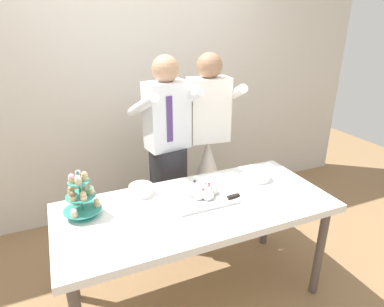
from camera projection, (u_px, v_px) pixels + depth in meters
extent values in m
plane|color=olive|center=(196.00, 294.00, 2.44)|extent=(8.00, 8.00, 0.00)
cube|color=beige|center=(135.00, 70.00, 3.12)|extent=(5.20, 0.10, 2.90)
cube|color=white|center=(197.00, 208.00, 2.16)|extent=(1.80, 0.80, 0.05)
cylinder|color=#564C47|center=(319.00, 252.00, 2.34)|extent=(0.06, 0.06, 0.72)
cylinder|color=#564C47|center=(70.00, 258.00, 2.27)|extent=(0.06, 0.06, 0.72)
cylinder|color=#564C47|center=(266.00, 208.00, 2.88)|extent=(0.06, 0.06, 0.72)
cylinder|color=teal|center=(84.00, 215.00, 2.03)|extent=(0.17, 0.17, 0.01)
cylinder|color=teal|center=(81.00, 194.00, 1.97)|extent=(0.01, 0.01, 0.31)
cylinder|color=teal|center=(83.00, 209.00, 2.01)|extent=(0.23, 0.23, 0.01)
cylinder|color=#D1B784|center=(97.00, 204.00, 2.03)|extent=(0.04, 0.04, 0.03)
sphere|color=#D6B27A|center=(97.00, 201.00, 2.03)|extent=(0.04, 0.04, 0.04)
cylinder|color=#D1B784|center=(76.00, 202.00, 2.06)|extent=(0.04, 0.04, 0.03)
sphere|color=brown|center=(75.00, 198.00, 2.05)|extent=(0.04, 0.04, 0.04)
cylinder|color=#D1B784|center=(74.00, 214.00, 1.93)|extent=(0.04, 0.04, 0.03)
sphere|color=white|center=(74.00, 211.00, 1.92)|extent=(0.04, 0.04, 0.04)
cylinder|color=teal|center=(81.00, 196.00, 1.98)|extent=(0.18, 0.18, 0.01)
cylinder|color=#D1B784|center=(91.00, 192.00, 1.99)|extent=(0.04, 0.04, 0.03)
sphere|color=beige|center=(91.00, 188.00, 1.98)|extent=(0.04, 0.04, 0.04)
cylinder|color=#D1B784|center=(83.00, 188.00, 2.03)|extent=(0.04, 0.04, 0.03)
sphere|color=white|center=(83.00, 185.00, 2.02)|extent=(0.04, 0.04, 0.04)
cylinder|color=#D1B784|center=(71.00, 192.00, 1.98)|extent=(0.04, 0.04, 0.03)
sphere|color=#D6B27A|center=(71.00, 189.00, 1.97)|extent=(0.04, 0.04, 0.04)
cylinder|color=#D1B784|center=(73.00, 198.00, 1.92)|extent=(0.04, 0.04, 0.03)
sphere|color=brown|center=(72.00, 194.00, 1.91)|extent=(0.04, 0.04, 0.04)
cylinder|color=#D1B784|center=(83.00, 198.00, 1.92)|extent=(0.04, 0.04, 0.03)
sphere|color=#D6B27A|center=(83.00, 194.00, 1.91)|extent=(0.04, 0.04, 0.04)
cylinder|color=teal|center=(79.00, 182.00, 1.94)|extent=(0.13, 0.13, 0.01)
cylinder|color=#D1B784|center=(85.00, 178.00, 1.95)|extent=(0.04, 0.04, 0.03)
sphere|color=#D6B27A|center=(84.00, 174.00, 1.94)|extent=(0.04, 0.04, 0.04)
cylinder|color=#D1B784|center=(78.00, 176.00, 1.97)|extent=(0.04, 0.04, 0.03)
sphere|color=#EAB7C6|center=(78.00, 173.00, 1.96)|extent=(0.04, 0.04, 0.04)
cylinder|color=#D1B784|center=(72.00, 180.00, 1.92)|extent=(0.04, 0.04, 0.03)
sphere|color=#EAB7C6|center=(71.00, 177.00, 1.91)|extent=(0.04, 0.04, 0.04)
cylinder|color=#D1B784|center=(78.00, 182.00, 1.90)|extent=(0.04, 0.04, 0.03)
sphere|color=white|center=(78.00, 178.00, 1.89)|extent=(0.04, 0.04, 0.04)
cube|color=silver|center=(202.00, 197.00, 2.21)|extent=(0.42, 0.31, 0.02)
sphere|color=white|center=(212.00, 190.00, 2.23)|extent=(0.08, 0.08, 0.08)
sphere|color=white|center=(201.00, 187.00, 2.26)|extent=(0.08, 0.08, 0.08)
sphere|color=white|center=(194.00, 191.00, 2.21)|extent=(0.09, 0.09, 0.09)
sphere|color=white|center=(199.00, 195.00, 2.16)|extent=(0.07, 0.07, 0.07)
sphere|color=white|center=(208.00, 195.00, 2.16)|extent=(0.08, 0.08, 0.08)
sphere|color=white|center=(202.00, 190.00, 2.19)|extent=(0.11, 0.11, 0.11)
sphere|color=#2D1938|center=(195.00, 181.00, 2.22)|extent=(0.02, 0.02, 0.02)
sphere|color=#B21923|center=(209.00, 184.00, 2.19)|extent=(0.02, 0.02, 0.02)
sphere|color=#B21923|center=(205.00, 185.00, 2.16)|extent=(0.02, 0.02, 0.02)
sphere|color=#DB474C|center=(203.00, 189.00, 2.12)|extent=(0.02, 0.02, 0.02)
sphere|color=#DB474C|center=(205.00, 184.00, 2.17)|extent=(0.02, 0.02, 0.02)
sphere|color=#2D1938|center=(203.00, 183.00, 2.18)|extent=(0.02, 0.02, 0.02)
sphere|color=#DB474C|center=(209.00, 185.00, 2.17)|extent=(0.02, 0.02, 0.02)
cube|color=silver|center=(214.00, 202.00, 2.12)|extent=(0.23, 0.03, 0.00)
cube|color=black|center=(233.00, 196.00, 2.18)|extent=(0.09, 0.03, 0.02)
cylinder|color=white|center=(257.00, 178.00, 2.49)|extent=(0.20, 0.20, 0.01)
cylinder|color=white|center=(257.00, 177.00, 2.48)|extent=(0.20, 0.20, 0.01)
cylinder|color=white|center=(257.00, 176.00, 2.48)|extent=(0.20, 0.20, 0.01)
cylinder|color=white|center=(257.00, 174.00, 2.48)|extent=(0.20, 0.20, 0.01)
cylinder|color=white|center=(257.00, 173.00, 2.47)|extent=(0.20, 0.20, 0.01)
cylinder|color=white|center=(257.00, 172.00, 2.47)|extent=(0.20, 0.20, 0.01)
cylinder|color=white|center=(141.00, 195.00, 2.25)|extent=(0.24, 0.24, 0.01)
cylinder|color=white|center=(141.00, 190.00, 2.24)|extent=(0.16, 0.16, 0.07)
cylinder|color=#232328|center=(169.00, 196.00, 2.88)|extent=(0.32, 0.32, 0.92)
cube|color=white|center=(167.00, 116.00, 2.60)|extent=(0.37, 0.25, 0.54)
sphere|color=tan|center=(165.00, 69.00, 2.46)|extent=(0.21, 0.21, 0.21)
cylinder|color=white|center=(142.00, 106.00, 2.46)|extent=(0.15, 0.49, 0.28)
cylinder|color=white|center=(185.00, 100.00, 2.65)|extent=(0.15, 0.49, 0.28)
cube|color=#4C3372|center=(170.00, 119.00, 2.51)|extent=(0.05, 0.02, 0.36)
cone|color=white|center=(207.00, 186.00, 3.05)|extent=(0.56, 0.56, 0.92)
cube|color=white|center=(209.00, 110.00, 2.77)|extent=(0.36, 0.24, 0.54)
sphere|color=#997054|center=(210.00, 66.00, 2.63)|extent=(0.21, 0.21, 0.21)
cylinder|color=white|center=(189.00, 99.00, 2.68)|extent=(0.13, 0.49, 0.28)
cylinder|color=white|center=(232.00, 96.00, 2.78)|extent=(0.13, 0.49, 0.28)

